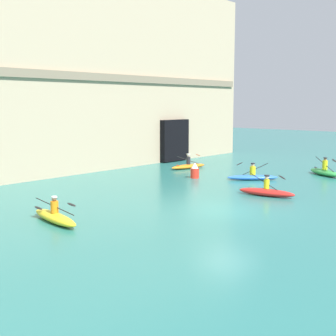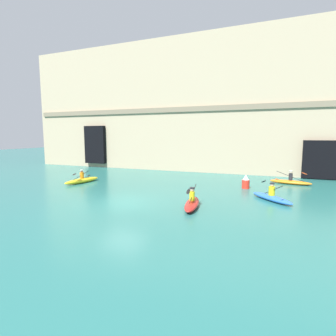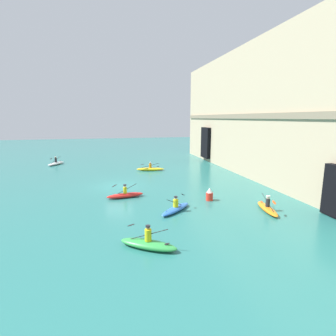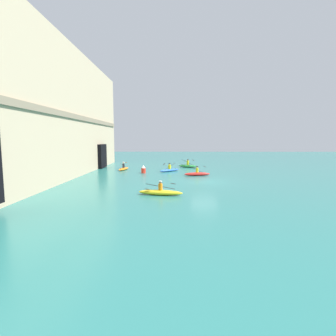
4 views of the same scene
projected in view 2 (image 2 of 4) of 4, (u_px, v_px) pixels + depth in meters
The scene contains 7 objects.
ground_plane at pixel (123, 202), 15.17m from camera, with size 120.00×120.00×0.00m, color #28706B.
cliff_bluff at pixel (202, 108), 29.70m from camera, with size 41.30×7.12×13.96m.
kayak_red at pixel (192, 203), 13.97m from camera, with size 1.14×3.05×1.17m.
kayak_orange at pixel (290, 182), 20.66m from camera, with size 3.15×1.25×1.09m.
kayak_blue at pixel (271, 197), 15.45m from camera, with size 2.65×2.79×1.13m.
kayak_yellow at pixel (82, 180), 21.20m from camera, with size 1.20×3.41×1.07m.
marker_buoy at pixel (246, 182), 19.00m from camera, with size 0.54×0.54×1.00m.
Camera 2 is at (7.95, -12.77, 3.84)m, focal length 28.00 mm.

